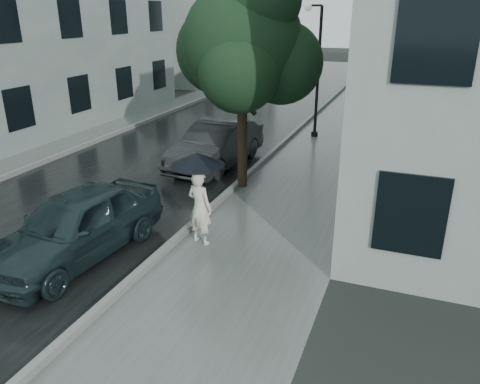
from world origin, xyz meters
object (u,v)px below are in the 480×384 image
at_px(car_far, 217,144).
at_px(car_near, 76,225).
at_px(pedestrian, 200,208).
at_px(lamp_post, 315,63).
at_px(street_tree, 244,41).

bearing_deg(car_far, car_near, -88.43).
relative_size(pedestrian, lamp_post, 0.33).
bearing_deg(pedestrian, car_far, -55.28).
xyz_separation_m(pedestrian, car_near, (-2.16, -1.50, -0.12)).
distance_m(pedestrian, car_far, 5.59).
distance_m(lamp_post, car_far, 5.91).
bearing_deg(street_tree, car_far, 136.97).
bearing_deg(street_tree, car_near, -108.12).
height_order(street_tree, lamp_post, street_tree).
bearing_deg(lamp_post, car_far, -106.01).
bearing_deg(street_tree, lamp_post, 84.69).
height_order(lamp_post, car_near, lamp_post).
relative_size(pedestrian, car_near, 0.40).
bearing_deg(car_far, pedestrian, -66.34).
xyz_separation_m(lamp_post, car_near, (-2.36, -11.83, -2.23)).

